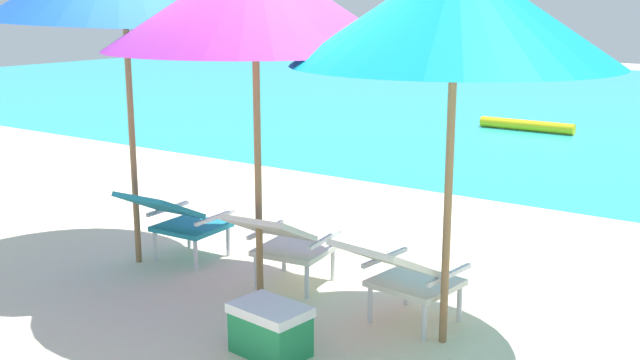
{
  "coord_description": "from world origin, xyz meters",
  "views": [
    {
      "loc": [
        3.34,
        -4.49,
        2.13
      ],
      "look_at": [
        0.0,
        0.36,
        0.75
      ],
      "focal_mm": 42.94,
      "sensor_mm": 36.0,
      "label": 1
    }
  ],
  "objects_px": {
    "beach_umbrella_center": "(255,0)",
    "beach_umbrella_right": "(456,10)",
    "lounge_chair_left": "(177,217)",
    "lounge_chair_center": "(283,240)",
    "lounge_chair_right": "(401,272)",
    "cooler_box": "(270,329)",
    "swim_buoy": "(526,125)"
  },
  "relations": [
    {
      "from": "lounge_chair_right",
      "to": "cooler_box",
      "type": "bearing_deg",
      "value": -122.0
    },
    {
      "from": "cooler_box",
      "to": "lounge_chair_center",
      "type": "bearing_deg",
      "value": 122.85
    },
    {
      "from": "beach_umbrella_right",
      "to": "beach_umbrella_center",
      "type": "bearing_deg",
      "value": -175.45
    },
    {
      "from": "lounge_chair_left",
      "to": "beach_umbrella_right",
      "type": "relative_size",
      "value": 0.37
    },
    {
      "from": "swim_buoy",
      "to": "cooler_box",
      "type": "relative_size",
      "value": 3.17
    },
    {
      "from": "lounge_chair_left",
      "to": "beach_umbrella_right",
      "type": "xyz_separation_m",
      "value": [
        2.46,
        -0.11,
        1.67
      ]
    },
    {
      "from": "swim_buoy",
      "to": "lounge_chair_center",
      "type": "xyz_separation_m",
      "value": [
        1.06,
        -8.14,
        0.31
      ]
    },
    {
      "from": "swim_buoy",
      "to": "lounge_chair_center",
      "type": "relative_size",
      "value": 1.72
    },
    {
      "from": "beach_umbrella_right",
      "to": "cooler_box",
      "type": "bearing_deg",
      "value": -136.36
    },
    {
      "from": "lounge_chair_center",
      "to": "beach_umbrella_center",
      "type": "xyz_separation_m",
      "value": [
        -0.04,
        -0.23,
        1.73
      ]
    },
    {
      "from": "lounge_chair_left",
      "to": "beach_umbrella_center",
      "type": "height_order",
      "value": "beach_umbrella_center"
    },
    {
      "from": "lounge_chair_center",
      "to": "cooler_box",
      "type": "distance_m",
      "value": 1.07
    },
    {
      "from": "lounge_chair_right",
      "to": "beach_umbrella_right",
      "type": "distance_m",
      "value": 1.7
    },
    {
      "from": "swim_buoy",
      "to": "lounge_chair_left",
      "type": "distance_m",
      "value": 8.16
    },
    {
      "from": "lounge_chair_left",
      "to": "lounge_chair_right",
      "type": "height_order",
      "value": "same"
    },
    {
      "from": "swim_buoy",
      "to": "lounge_chair_left",
      "type": "xyz_separation_m",
      "value": [
        -0.03,
        -8.15,
        0.31
      ]
    },
    {
      "from": "lounge_chair_center",
      "to": "lounge_chair_right",
      "type": "bearing_deg",
      "value": -5.95
    },
    {
      "from": "beach_umbrella_center",
      "to": "beach_umbrella_right",
      "type": "distance_m",
      "value": 1.41
    },
    {
      "from": "lounge_chair_center",
      "to": "beach_umbrella_right",
      "type": "distance_m",
      "value": 2.17
    },
    {
      "from": "lounge_chair_center",
      "to": "beach_umbrella_right",
      "type": "height_order",
      "value": "beach_umbrella_right"
    },
    {
      "from": "lounge_chair_left",
      "to": "lounge_chair_right",
      "type": "xyz_separation_m",
      "value": [
        2.14,
        -0.1,
        0.0
      ]
    },
    {
      "from": "lounge_chair_center",
      "to": "lounge_chair_right",
      "type": "distance_m",
      "value": 1.06
    },
    {
      "from": "lounge_chair_left",
      "to": "lounge_chair_center",
      "type": "distance_m",
      "value": 1.09
    },
    {
      "from": "cooler_box",
      "to": "lounge_chair_left",
      "type": "bearing_deg",
      "value": 152.21
    },
    {
      "from": "lounge_chair_left",
      "to": "cooler_box",
      "type": "xyz_separation_m",
      "value": [
        1.66,
        -0.87,
        -0.24
      ]
    },
    {
      "from": "lounge_chair_left",
      "to": "swim_buoy",
      "type": "bearing_deg",
      "value": 89.82
    },
    {
      "from": "swim_buoy",
      "to": "lounge_chair_right",
      "type": "xyz_separation_m",
      "value": [
        2.11,
        -8.25,
        0.31
      ]
    },
    {
      "from": "lounge_chair_left",
      "to": "cooler_box",
      "type": "bearing_deg",
      "value": -27.79
    },
    {
      "from": "lounge_chair_left",
      "to": "beach_umbrella_right",
      "type": "bearing_deg",
      "value": -2.58
    },
    {
      "from": "lounge_chair_left",
      "to": "lounge_chair_center",
      "type": "height_order",
      "value": "same"
    },
    {
      "from": "swim_buoy",
      "to": "lounge_chair_center",
      "type": "distance_m",
      "value": 8.22
    },
    {
      "from": "lounge_chair_left",
      "to": "cooler_box",
      "type": "distance_m",
      "value": 1.89
    }
  ]
}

